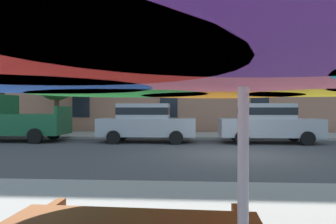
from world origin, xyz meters
The scene contains 8 objects.
ground_plane centered at (0.00, 0.00, 0.00)m, with size 120.00×120.00×0.00m, color #424244.
sidewalk_far centered at (0.00, 6.80, 0.06)m, with size 56.00×3.60×0.12m, color #9E998E.
apartment_building centered at (0.00, 14.99, 9.60)m, with size 44.96×12.08×19.20m.
pickup_green centered at (-10.15, 3.70, 1.03)m, with size 5.10×2.12×2.20m.
sedan_silver centered at (-3.52, 3.70, 0.95)m, with size 4.40×1.98×1.78m.
sedan_silver_midblock centered at (2.00, 3.70, 0.95)m, with size 4.40×1.98×1.78m.
street_tree_left centered at (-9.14, 6.76, 3.42)m, with size 2.75×2.83×4.85m.
patio_umbrella centered at (-1.27, -9.00, 1.93)m, with size 3.86×3.86×2.25m.
Camera 1 is at (-1.56, -10.69, 1.56)m, focal length 33.64 mm.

